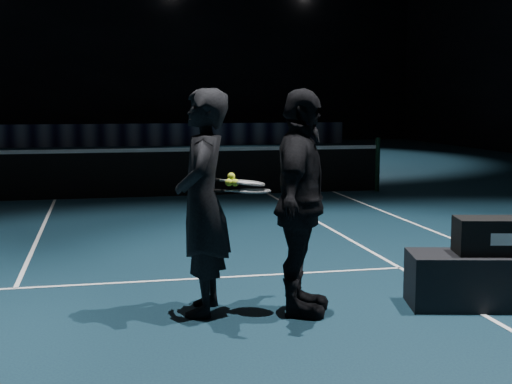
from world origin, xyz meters
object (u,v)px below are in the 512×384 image
player_bench (499,280)px  racket_bag (501,236)px  player_b (300,203)px  racket_lower (254,191)px  tennis_balls (232,181)px  racket_upper (249,183)px  player_a (203,202)px

player_bench → racket_bag: 0.41m
player_bench → player_b: (-1.84, 0.18, 0.74)m
racket_lower → tennis_balls: 0.21m
racket_lower → tennis_balls: size_ratio=5.67×
racket_lower → racket_upper: bearing=141.3°
player_bench → tennis_balls: bearing=-174.7°
racket_bag → player_a: 2.71m
player_a → player_b: 0.85m
player_b → tennis_balls: (-0.58, 0.15, 0.19)m
player_a → player_bench: bearing=96.6°
tennis_balls → racket_bag: bearing=-7.8°
player_bench → racket_lower: racket_lower is taller
player_b → player_a: bearing=99.4°
player_bench → player_b: player_b is taller
player_bench → racket_upper: size_ratio=2.41×
racket_upper → player_a: bearing=-178.3°
player_b → racket_lower: size_ratio=2.90×
racket_bag → racket_lower: bearing=-174.1°
player_a → racket_lower: player_a is taller
player_bench → player_a: (-2.66, 0.39, 0.74)m
racket_bag → player_b: (-1.84, 0.18, 0.33)m
player_a → racket_bag: bearing=96.6°
player_a → tennis_balls: 0.32m
player_a → player_b: size_ratio=1.00×
player_bench → player_a: bearing=-175.3°
player_bench → racket_lower: size_ratio=2.41×
player_bench → racket_upper: (-2.26, 0.33, 0.91)m
racket_lower → tennis_balls: bearing=178.5°
racket_bag → racket_lower: size_ratio=1.20×
racket_bag → player_a: (-2.66, 0.39, 0.33)m
racket_bag → player_b: player_b is taller
player_a → tennis_balls: (0.25, -0.06, 0.19)m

